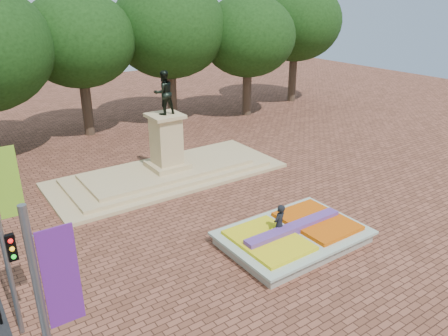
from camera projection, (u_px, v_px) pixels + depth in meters
name	position (u px, v px, depth m)	size (l,w,h in m)	color
ground	(248.00, 231.00, 20.60)	(90.00, 90.00, 0.00)	brown
flower_bed	(294.00, 235.00, 19.48)	(6.30, 4.30, 0.91)	gray
monument	(167.00, 163.00, 26.37)	(14.00, 6.00, 6.40)	tan
tree_row_back	(129.00, 46.00, 33.05)	(44.80, 8.80, 10.43)	#3A2820
banner_poles	(7.00, 233.00, 12.83)	(0.88, 11.17, 7.00)	slate
bollard_row	(6.00, 335.00, 13.61)	(0.12, 13.12, 0.98)	black
pedestrian	(279.00, 225.00, 19.19)	(0.70, 0.46, 1.92)	black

